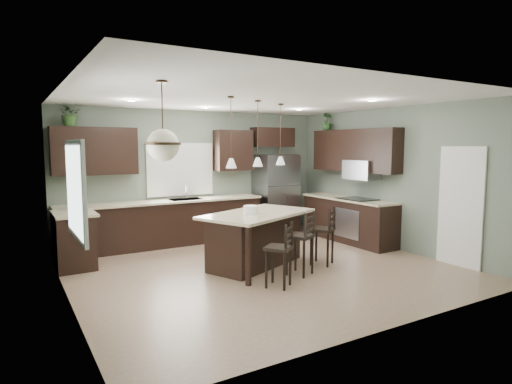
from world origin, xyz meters
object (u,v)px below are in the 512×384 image
(bar_stool_right, at_px, (322,236))
(plant_back_left, at_px, (70,113))
(serving_dish, at_px, (251,210))
(bar_stool_left, at_px, (278,255))
(kitchen_island, at_px, (258,239))
(bar_stool_center, at_px, (300,243))
(refrigerator, at_px, (276,194))

(bar_stool_right, distance_m, plant_back_left, 5.03)
(serving_dish, height_order, bar_stool_left, serving_dish)
(kitchen_island, bearing_deg, bar_stool_right, -48.91)
(bar_stool_center, distance_m, plant_back_left, 4.75)
(bar_stool_center, height_order, plant_back_left, plant_back_left)
(bar_stool_center, bearing_deg, plant_back_left, 106.15)
(serving_dish, relative_size, bar_stool_right, 0.24)
(refrigerator, relative_size, bar_stool_right, 1.83)
(refrigerator, distance_m, bar_stool_center, 3.34)
(bar_stool_center, relative_size, plant_back_left, 2.17)
(kitchen_island, xyz_separation_m, bar_stool_left, (-0.31, -1.09, 0.01))
(serving_dish, distance_m, bar_stool_center, 0.98)
(serving_dish, height_order, bar_stool_right, serving_dish)
(bar_stool_left, distance_m, bar_stool_center, 0.71)
(refrigerator, xyz_separation_m, serving_dish, (-1.99, -2.28, 0.07))
(serving_dish, bearing_deg, bar_stool_right, -18.71)
(kitchen_island, distance_m, bar_stool_right, 1.11)
(serving_dish, xyz_separation_m, bar_stool_center, (0.50, -0.68, -0.48))
(refrigerator, xyz_separation_m, bar_stool_center, (-1.49, -2.97, -0.41))
(kitchen_island, relative_size, bar_stool_center, 1.92)
(plant_back_left, bearing_deg, bar_stool_left, -56.94)
(bar_stool_right, bearing_deg, plant_back_left, 107.65)
(refrigerator, height_order, plant_back_left, plant_back_left)
(refrigerator, relative_size, plant_back_left, 3.91)
(kitchen_island, bearing_deg, bar_stool_center, -90.62)
(serving_dish, bearing_deg, kitchen_island, 23.30)
(serving_dish, height_order, bar_stool_center, serving_dish)
(kitchen_island, distance_m, plant_back_left, 4.11)
(serving_dish, height_order, plant_back_left, plant_back_left)
(serving_dish, bearing_deg, bar_stool_left, -96.88)
(refrigerator, relative_size, serving_dish, 7.71)
(refrigerator, height_order, bar_stool_left, refrigerator)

